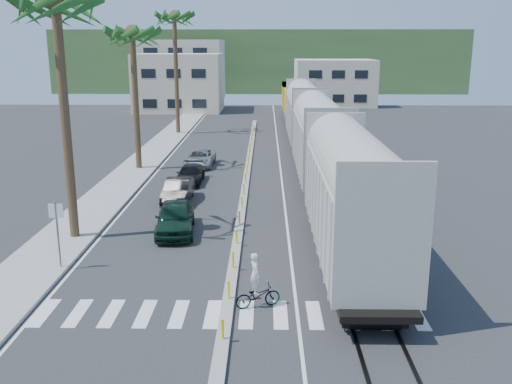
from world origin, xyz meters
TOP-DOWN VIEW (x-y plane):
  - ground at (0.00, 0.00)m, footprint 140.00×140.00m
  - sidewalk at (-8.50, 25.00)m, footprint 3.00×90.00m
  - rails at (5.00, 28.00)m, footprint 1.56×100.00m
  - median at (0.00, 19.96)m, footprint 0.45×60.00m
  - crosswalk at (0.00, -2.00)m, footprint 14.00×2.20m
  - lane_markings at (-2.15, 25.00)m, footprint 9.42×90.00m
  - freight_train at (5.00, 23.57)m, footprint 3.00×60.94m
  - palm_trees at (-8.10, 22.70)m, footprint 3.50×37.20m
  - street_sign at (-7.30, 2.00)m, footprint 0.60×0.08m
  - buildings at (-6.41, 71.66)m, footprint 38.00×27.00m
  - hillside at (0.00, 100.00)m, footprint 80.00×20.00m
  - car_lead at (-3.20, 7.00)m, footprint 2.80×5.03m
  - car_second at (-3.93, 12.82)m, footprint 1.59×4.28m
  - car_third at (-3.83, 17.65)m, footprint 1.81×4.24m
  - car_rear at (-3.76, 23.31)m, footprint 2.44×4.63m
  - cyclist at (1.07, -1.38)m, footprint 1.62×2.03m

SIDE VIEW (x-z plane):
  - ground at x=0.00m, z-range 0.00..0.00m
  - lane_markings at x=-2.15m, z-range 0.00..0.01m
  - crosswalk at x=0.00m, z-range 0.00..0.01m
  - rails at x=5.00m, z-range 0.00..0.06m
  - sidewalk at x=-8.50m, z-range 0.00..0.15m
  - median at x=0.00m, z-range -0.34..0.51m
  - car_third at x=-3.83m, z-range 0.00..1.22m
  - car_rear at x=-3.76m, z-range 0.00..1.24m
  - cyclist at x=1.07m, z-range -0.39..1.68m
  - car_second at x=-3.93m, z-range 0.00..1.40m
  - car_lead at x=-3.20m, z-range 0.00..1.59m
  - street_sign at x=-7.30m, z-range 0.47..3.47m
  - freight_train at x=5.00m, z-range -0.02..5.83m
  - buildings at x=-6.41m, z-range -0.64..9.36m
  - hillside at x=0.00m, z-range 0.00..12.00m
  - palm_trees at x=-8.10m, z-range 3.93..17.68m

